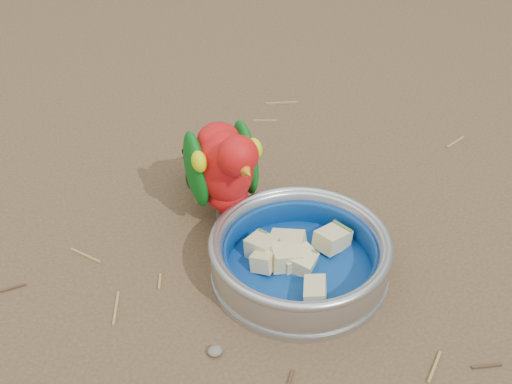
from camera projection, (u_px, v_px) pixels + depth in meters
name	position (u px, v px, depth m)	size (l,w,h in m)	color
ground	(238.00, 286.00, 0.90)	(60.00, 60.00, 0.00)	brown
food_bowl	(299.00, 272.00, 0.91)	(0.23, 0.23, 0.02)	#B2B2BA
bowl_wall	(300.00, 254.00, 0.89)	(0.23, 0.23, 0.04)	#B2B2BA
fruit_wedges	(300.00, 258.00, 0.89)	(0.14, 0.14, 0.03)	beige
lory_parrot	(225.00, 175.00, 0.95)	(0.10, 0.20, 0.16)	red
ground_debris	(247.00, 249.00, 0.95)	(0.90, 0.80, 0.01)	#9C7C45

